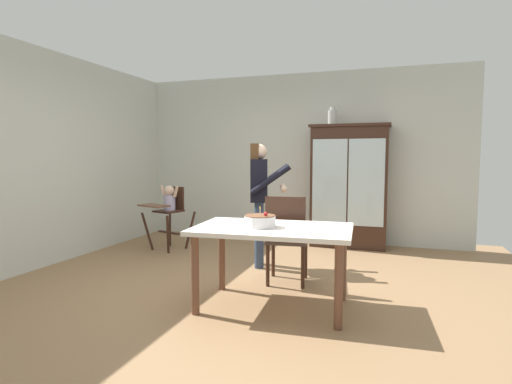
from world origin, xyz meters
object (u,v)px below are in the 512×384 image
dining_chair_far_side (286,234)px  china_cabinet (349,186)px  high_chair_with_toddler (169,206)px  ceramic_vase (332,117)px  birthday_cake (260,221)px  adult_person (260,189)px  dining_table (273,238)px

dining_chair_far_side → china_cabinet: bearing=-108.7°
china_cabinet → high_chair_with_toddler: china_cabinet is taller
ceramic_vase → high_chair_with_toddler: ceramic_vase is taller
china_cabinet → birthday_cake: (-0.51, -2.80, -0.14)m
ceramic_vase → high_chair_with_toddler: bearing=-154.9°
high_chair_with_toddler → adult_person: adult_person is taller
china_cabinet → ceramic_vase: bearing=179.2°
adult_person → birthday_cake: size_ratio=5.47×
adult_person → dining_table: 1.41m
birthday_cake → dining_chair_far_side: 0.74m
adult_person → birthday_cake: 1.39m
high_chair_with_toddler → dining_chair_far_side: size_ratio=0.99×
high_chair_with_toddler → dining_chair_far_side: 2.32m
ceramic_vase → high_chair_with_toddler: 2.78m
adult_person → dining_chair_far_side: bearing=-157.4°
china_cabinet → dining_table: china_cabinet is taller
birthday_cake → adult_person: bearing=108.1°
china_cabinet → high_chair_with_toddler: bearing=-157.4°
high_chair_with_toddler → birthday_cake: high_chair_with_toddler is taller
birthday_cake → dining_chair_far_side: (0.07, 0.69, -0.24)m
china_cabinet → dining_chair_far_side: 2.19m
china_cabinet → adult_person: 1.76m
ceramic_vase → dining_table: size_ratio=0.19×
dining_table → dining_chair_far_side: size_ratio=1.52×
china_cabinet → dining_table: bearing=-98.3°
ceramic_vase → dining_chair_far_side: 2.55m
high_chair_with_toddler → adult_person: size_ratio=0.62×
adult_person → birthday_cake: (0.43, -1.31, -0.17)m
ceramic_vase → adult_person: bearing=-114.0°
ceramic_vase → dining_table: bearing=-92.8°
china_cabinet → adult_person: bearing=-122.1°
adult_person → ceramic_vase: bearing=-40.2°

